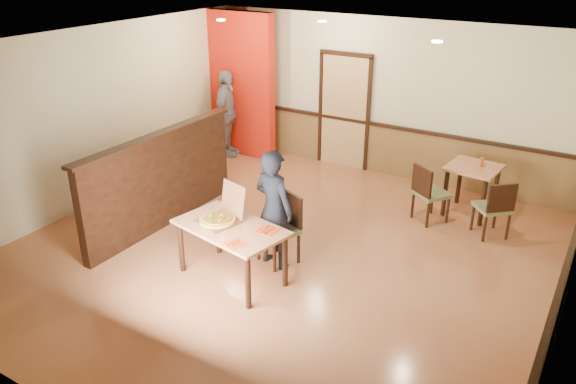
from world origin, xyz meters
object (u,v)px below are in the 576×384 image
object	(u,v)px
pizza_box	(221,218)
diner	(274,209)
side_chair_left	(428,191)
condiment	(482,162)
passerby	(227,114)
main_table	(231,234)
diner_chair	(283,225)
side_chair_right	(495,207)
side_table	(472,177)

from	to	relation	value
pizza_box	diner	bearing A→B (deg)	66.91
side_chair_left	condiment	size ratio (longest dim) A/B	6.44
side_chair_left	passerby	world-z (taller)	passerby
main_table	diner	distance (m)	0.66
side_chair_left	condiment	bearing A→B (deg)	-97.43
diner_chair	side_chair_right	world-z (taller)	diner_chair
main_table	side_chair_left	size ratio (longest dim) A/B	1.66
passerby	condiment	distance (m)	4.95
side_table	diner	distance (m)	3.40
main_table	condiment	bearing A→B (deg)	68.93
main_table	side_chair_right	bearing A→B (deg)	58.67
main_table	diner_chair	bearing A→B (deg)	77.84
diner_chair	side_chair_right	bearing A→B (deg)	66.13
side_chair_left	pizza_box	size ratio (longest dim) A/B	1.51
main_table	diner_chair	distance (m)	0.79
diner	pizza_box	xyz separation A→B (m)	(-0.43, -0.55, 0.00)
diner	side_table	bearing A→B (deg)	-112.64
diner	pizza_box	distance (m)	0.70
side_table	pizza_box	size ratio (longest dim) A/B	1.35
main_table	condiment	distance (m)	4.12
passerby	pizza_box	bearing A→B (deg)	-162.52
diner_chair	passerby	size ratio (longest dim) A/B	0.55
diner_chair	side_chair_left	world-z (taller)	diner_chair
side_chair_left	diner	size ratio (longest dim) A/B	0.57
passerby	condiment	xyz separation A→B (m)	(4.95, -0.12, 0.01)
side_table	condiment	bearing A→B (deg)	29.06
passerby	main_table	bearing A→B (deg)	-160.97
side_chair_right	passerby	size ratio (longest dim) A/B	0.52
side_chair_right	side_table	size ratio (longest dim) A/B	1.09
condiment	side_chair_right	bearing A→B (deg)	-58.43
passerby	condiment	world-z (taller)	passerby
side_chair_right	diner	bearing A→B (deg)	3.23
diner_chair	side_chair_left	bearing A→B (deg)	81.78
main_table	side_chair_left	bearing A→B (deg)	71.55
side_chair_left	side_table	xyz separation A→B (m)	(0.49, 0.61, 0.12)
diner	condiment	bearing A→B (deg)	-113.48
passerby	diner	bearing A→B (deg)	-153.51
diner_chair	side_chair_left	distance (m)	2.48
pizza_box	condiment	xyz separation A→B (m)	(2.34, 3.47, 0.07)
side_table	pizza_box	world-z (taller)	pizza_box
condiment	side_table	bearing A→B (deg)	-150.94
main_table	pizza_box	xyz separation A→B (m)	(-0.17, 0.03, 0.17)
side_chair_left	passerby	size ratio (longest dim) A/B	0.53
diner	passerby	world-z (taller)	passerby
side_chair_left	condiment	distance (m)	0.95
side_table	diner	world-z (taller)	diner
side_table	pizza_box	distance (m)	4.09
side_chair_right	side_table	world-z (taller)	side_chair_right
condiment	main_table	bearing A→B (deg)	-121.70
diner_chair	diner	xyz separation A→B (m)	(-0.04, -0.14, 0.29)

